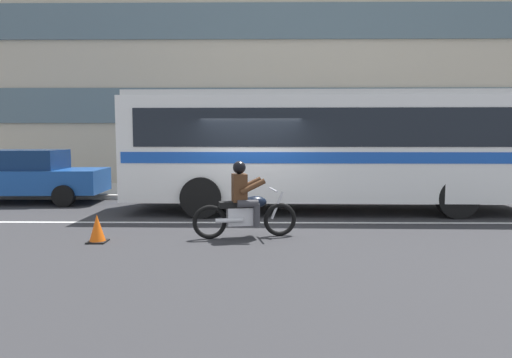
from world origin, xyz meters
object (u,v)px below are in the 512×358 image
Objects in this scene: motorcycle_with_rider at (245,206)px; traffic_cone at (97,229)px; parked_sedan_curbside at (30,175)px; fire_hydrant at (325,183)px; transit_bus at (330,143)px.

motorcycle_with_rider is 2.92m from traffic_cone.
parked_sedan_curbside is (-6.85, 4.74, 0.19)m from motorcycle_with_rider.
traffic_cone is (4.00, -5.18, -0.59)m from parked_sedan_curbside.
traffic_cone is (-2.85, -0.44, -0.40)m from motorcycle_with_rider.
fire_hydrant is (2.47, 5.85, -0.14)m from motorcycle_with_rider.
transit_bus is at bearing -95.51° from fire_hydrant.
motorcycle_with_rider reaches higher than traffic_cone.
motorcycle_with_rider is at bearing 8.86° from traffic_cone.
traffic_cone is at bearing -171.14° from motorcycle_with_rider.
parked_sedan_curbside reaches higher than motorcycle_with_rider.
motorcycle_with_rider is 6.35m from fire_hydrant.
traffic_cone is at bearing -130.23° from fire_hydrant.
transit_bus is at bearing 56.34° from motorcycle_with_rider.
transit_bus is 5.23× the size of motorcycle_with_rider.
transit_bus reaches higher than traffic_cone.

